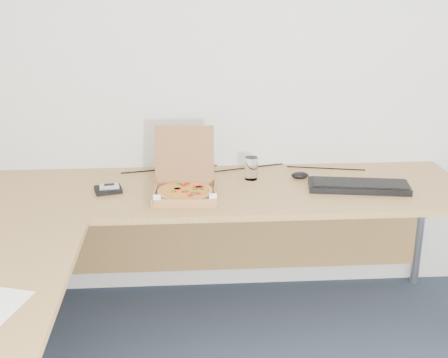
{
  "coord_description": "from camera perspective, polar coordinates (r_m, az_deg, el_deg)",
  "views": [
    {
      "loc": [
        -0.62,
        -1.34,
        1.76
      ],
      "look_at": [
        -0.45,
        1.28,
        0.82
      ],
      "focal_mm": 47.96,
      "sensor_mm": 36.0,
      "label": 1
    }
  ],
  "objects": [
    {
      "name": "room_shell",
      "position": [
        1.56,
        19.98,
        -0.5
      ],
      "size": [
        3.5,
        3.5,
        2.5
      ],
      "primitive_type": null,
      "color": "silver",
      "rests_on": "ground"
    },
    {
      "name": "desk",
      "position": [
        2.55,
        -7.98,
        -5.02
      ],
      "size": [
        2.5,
        2.2,
        0.73
      ],
      "color": "#AE8045",
      "rests_on": "ground"
    },
    {
      "name": "pizza_box",
      "position": [
        2.84,
        -3.74,
        -0.86
      ],
      "size": [
        0.29,
        0.34,
        0.3
      ],
      "rotation": [
        0.0,
        0.0,
        -0.07
      ],
      "color": "#A76E40",
      "rests_on": "desk"
    },
    {
      "name": "drinking_glass",
      "position": [
        3.04,
        2.6,
        1.02
      ],
      "size": [
        0.07,
        0.07,
        0.12
      ],
      "primitive_type": "cylinder",
      "color": "white",
      "rests_on": "desk"
    },
    {
      "name": "keyboard",
      "position": [
        2.99,
        12.72,
        -0.67
      ],
      "size": [
        0.5,
        0.25,
        0.03
      ],
      "primitive_type": "cube",
      "rotation": [
        0.0,
        0.0,
        -0.16
      ],
      "color": "black",
      "rests_on": "desk"
    },
    {
      "name": "mouse",
      "position": [
        3.09,
        7.24,
        0.36
      ],
      "size": [
        0.1,
        0.08,
        0.03
      ],
      "primitive_type": "ellipsoid",
      "rotation": [
        0.0,
        0.0,
        -0.3
      ],
      "color": "black",
      "rests_on": "desk"
    },
    {
      "name": "wallet",
      "position": [
        2.94,
        -10.97,
        -1.0
      ],
      "size": [
        0.15,
        0.13,
        0.02
      ],
      "primitive_type": "cube",
      "rotation": [
        0.0,
        0.0,
        0.25
      ],
      "color": "black",
      "rests_on": "desk"
    },
    {
      "name": "phone",
      "position": [
        2.92,
        -10.88,
        -0.69
      ],
      "size": [
        0.1,
        0.06,
        0.02
      ],
      "primitive_type": "cube",
      "rotation": [
        0.0,
        0.0,
        0.16
      ],
      "color": "#B2B5BA",
      "rests_on": "wallet"
    },
    {
      "name": "cable_bundle",
      "position": [
        3.2,
        1.36,
        0.97
      ],
      "size": [
        0.63,
        0.13,
        0.01
      ],
      "primitive_type": null,
      "rotation": [
        0.0,
        0.0,
        0.14
      ],
      "color": "black",
      "rests_on": "desk"
    }
  ]
}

